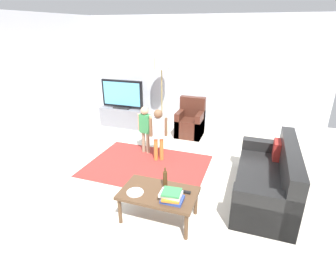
{
  "coord_description": "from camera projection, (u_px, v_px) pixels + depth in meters",
  "views": [
    {
      "loc": [
        1.41,
        -3.47,
        2.42
      ],
      "look_at": [
        0.0,
        0.6,
        0.65
      ],
      "focal_mm": 28.06,
      "sensor_mm": 36.0,
      "label": 1
    }
  ],
  "objects": [
    {
      "name": "ground",
      "position": [
        156.0,
        183.0,
        4.38
      ],
      "size": [
        7.8,
        7.8,
        0.0
      ],
      "primitive_type": "plane",
      "color": "beige"
    },
    {
      "name": "wall_back",
      "position": [
        200.0,
        74.0,
        6.49
      ],
      "size": [
        6.0,
        0.12,
        2.7
      ],
      "primitive_type": "cube",
      "color": "silver",
      "rests_on": "ground"
    },
    {
      "name": "wall_left",
      "position": [
        2.0,
        90.0,
        4.77
      ],
      "size": [
        0.12,
        6.0,
        2.7
      ],
      "primitive_type": "cube",
      "color": "silver",
      "rests_on": "ground"
    },
    {
      "name": "area_rug",
      "position": [
        147.0,
        166.0,
        4.93
      ],
      "size": [
        2.2,
        1.6,
        0.01
      ],
      "primitive_type": "cube",
      "color": "#9E2D28",
      "rests_on": "ground"
    },
    {
      "name": "tv_stand",
      "position": [
        124.0,
        117.0,
        6.84
      ],
      "size": [
        1.2,
        0.44,
        0.5
      ],
      "color": "slate",
      "rests_on": "ground"
    },
    {
      "name": "tv",
      "position": [
        122.0,
        94.0,
        6.59
      ],
      "size": [
        1.1,
        0.28,
        0.71
      ],
      "color": "black",
      "rests_on": "tv_stand"
    },
    {
      "name": "couch",
      "position": [
        270.0,
        181.0,
        3.92
      ],
      "size": [
        0.8,
        1.8,
        0.86
      ],
      "color": "black",
      "rests_on": "ground"
    },
    {
      "name": "armchair",
      "position": [
        190.0,
        123.0,
        6.24
      ],
      "size": [
        0.6,
        0.6,
        0.9
      ],
      "color": "#472319",
      "rests_on": "ground"
    },
    {
      "name": "floor_lamp",
      "position": [
        162.0,
        67.0,
        6.18
      ],
      "size": [
        0.36,
        0.36,
        1.78
      ],
      "color": "#262626",
      "rests_on": "ground"
    },
    {
      "name": "child_near_tv",
      "position": [
        145.0,
        126.0,
        5.24
      ],
      "size": [
        0.33,
        0.16,
        0.98
      ],
      "color": "gray",
      "rests_on": "ground"
    },
    {
      "name": "child_center",
      "position": [
        158.0,
        130.0,
        4.93
      ],
      "size": [
        0.32,
        0.2,
        1.03
      ],
      "color": "orange",
      "rests_on": "ground"
    },
    {
      "name": "coffee_table",
      "position": [
        159.0,
        195.0,
        3.45
      ],
      "size": [
        1.0,
        0.6,
        0.42
      ],
      "color": "#513823",
      "rests_on": "ground"
    },
    {
      "name": "book_stack",
      "position": [
        172.0,
        196.0,
        3.24
      ],
      "size": [
        0.29,
        0.24,
        0.14
      ],
      "color": "#334CA5",
      "rests_on": "coffee_table"
    },
    {
      "name": "bottle",
      "position": [
        165.0,
        179.0,
        3.47
      ],
      "size": [
        0.06,
        0.06,
        0.31
      ],
      "color": "#4C3319",
      "rests_on": "coffee_table"
    },
    {
      "name": "tv_remote",
      "position": [
        184.0,
        192.0,
        3.42
      ],
      "size": [
        0.17,
        0.05,
        0.02
      ],
      "primitive_type": "cube",
      "rotation": [
        0.0,
        0.0,
        0.0
      ],
      "color": "black",
      "rests_on": "coffee_table"
    },
    {
      "name": "plate",
      "position": [
        135.0,
        192.0,
        3.41
      ],
      "size": [
        0.22,
        0.22,
        0.02
      ],
      "color": "white",
      "rests_on": "coffee_table"
    }
  ]
}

